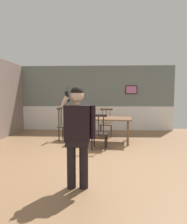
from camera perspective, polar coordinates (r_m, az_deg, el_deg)
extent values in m
plane|color=#846042|center=(4.66, -0.28, -13.34)|extent=(8.12, 8.12, 0.00)
cube|color=slate|center=(8.12, 0.92, 7.60)|extent=(6.35, 0.12, 1.67)
cube|color=white|center=(8.18, 0.91, -1.79)|extent=(6.35, 0.14, 1.00)
cube|color=white|center=(8.11, 0.91, 1.69)|extent=(6.35, 0.05, 0.06)
cube|color=#382314|center=(8.13, 11.06, 6.45)|extent=(0.49, 0.03, 0.36)
cube|color=#C26FA7|center=(8.12, 11.08, 6.45)|extent=(0.41, 0.01, 0.28)
cube|color=brown|center=(6.05, 2.86, -1.84)|extent=(1.84, 1.13, 0.04)
cylinder|color=brown|center=(5.90, -5.02, -5.79)|extent=(0.07, 0.07, 0.73)
cylinder|color=brown|center=(5.71, 10.10, -6.22)|extent=(0.07, 0.07, 0.73)
cylinder|color=brown|center=(6.58, -3.42, -4.66)|extent=(0.07, 0.07, 0.73)
cylinder|color=brown|center=(6.41, 10.08, -4.99)|extent=(0.07, 0.07, 0.73)
cube|color=#513823|center=(6.88, 3.68, -3.60)|extent=(0.49, 0.49, 0.03)
cube|color=#513823|center=(7.03, 3.78, 0.78)|extent=(0.46, 0.07, 0.06)
cylinder|color=#513823|center=(7.05, 4.90, -1.12)|extent=(0.02, 0.02, 0.53)
cylinder|color=#513823|center=(7.05, 3.77, -1.11)|extent=(0.02, 0.02, 0.53)
cylinder|color=#513823|center=(7.06, 2.65, -1.10)|extent=(0.02, 0.02, 0.53)
cylinder|color=#513823|center=(6.73, 5.18, -5.77)|extent=(0.04, 0.04, 0.42)
cylinder|color=#513823|center=(6.75, 2.03, -5.72)|extent=(0.04, 0.04, 0.42)
cylinder|color=#513823|center=(7.09, 5.23, -5.21)|extent=(0.04, 0.04, 0.42)
cylinder|color=#513823|center=(7.11, 2.25, -5.17)|extent=(0.04, 0.04, 0.42)
cube|color=black|center=(5.31, 1.77, -6.28)|extent=(0.50, 0.50, 0.03)
cube|color=black|center=(5.03, 1.46, -1.05)|extent=(0.45, 0.10, 0.06)
cylinder|color=black|center=(5.08, -0.05, -3.62)|extent=(0.02, 0.02, 0.52)
cylinder|color=black|center=(5.06, 1.45, -3.66)|extent=(0.02, 0.02, 0.52)
cylinder|color=black|center=(5.04, 2.97, -3.70)|extent=(0.02, 0.02, 0.52)
cylinder|color=black|center=(5.55, 0.18, -8.11)|extent=(0.04, 0.04, 0.41)
cylinder|color=black|center=(5.51, 3.89, -8.24)|extent=(0.04, 0.04, 0.41)
cylinder|color=black|center=(5.21, -0.49, -9.00)|extent=(0.04, 0.04, 0.41)
cylinder|color=black|center=(5.16, 3.47, -9.14)|extent=(0.04, 0.04, 0.41)
cube|color=#2D2319|center=(6.35, -8.13, -4.20)|extent=(0.50, 0.50, 0.03)
cube|color=#2D2319|center=(6.35, -9.90, 1.04)|extent=(0.10, 0.44, 0.06)
cylinder|color=#2D2319|center=(6.50, -9.46, -1.23)|extent=(0.02, 0.02, 0.59)
cylinder|color=#2D2319|center=(6.38, -9.87, -1.35)|extent=(0.02, 0.02, 0.59)
cylinder|color=#2D2319|center=(6.25, -10.29, -1.48)|extent=(0.02, 0.02, 0.59)
cylinder|color=#2D2319|center=(6.50, -6.12, -6.07)|extent=(0.04, 0.04, 0.44)
cylinder|color=#2D2319|center=(6.17, -7.08, -6.68)|extent=(0.04, 0.04, 0.44)
cylinder|color=#2D2319|center=(6.61, -9.06, -5.92)|extent=(0.04, 0.04, 0.44)
cylinder|color=#2D2319|center=(6.29, -10.16, -6.51)|extent=(0.04, 0.04, 0.44)
cylinder|color=black|center=(3.15, -2.91, -15.12)|extent=(0.14, 0.14, 0.77)
cylinder|color=black|center=(3.17, -6.54, -15.01)|extent=(0.14, 0.14, 0.77)
cube|color=black|center=(3.06, -4.78, -8.82)|extent=(0.35, 0.20, 0.12)
cube|color=black|center=(3.00, -4.82, -3.21)|extent=(0.39, 0.22, 0.54)
cylinder|color=black|center=(2.98, -0.23, -2.98)|extent=(0.09, 0.09, 0.52)
cylinder|color=beige|center=(2.98, -8.36, 3.06)|extent=(0.17, 0.13, 0.19)
cylinder|color=beige|center=(2.97, -4.86, 2.48)|extent=(0.09, 0.09, 0.05)
sphere|color=beige|center=(2.97, -4.88, 4.96)|extent=(0.21, 0.21, 0.21)
sphere|color=black|center=(2.97, -4.89, 5.67)|extent=(0.20, 0.20, 0.20)
cube|color=black|center=(2.96, -7.73, 4.53)|extent=(0.08, 0.04, 0.17)
cylinder|color=black|center=(2.96, -7.76, 6.86)|extent=(0.01, 0.01, 0.08)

